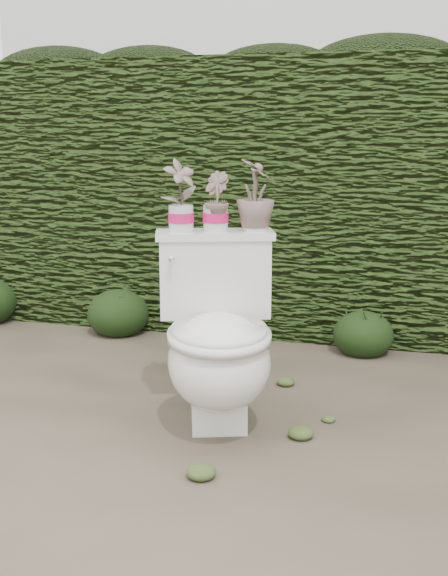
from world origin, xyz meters
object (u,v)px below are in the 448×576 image
(toilet, at_px, (218,342))
(potted_plant_left, at_px, (181,197))
(potted_plant_center, at_px, (216,203))
(potted_plant_right, at_px, (256,197))

(toilet, bearing_deg, potted_plant_left, 120.73)
(toilet, xyz_separation_m, potted_plant_center, (-0.08, 0.23, 0.54))
(potted_plant_center, bearing_deg, potted_plant_left, 71.05)
(toilet, distance_m, potted_plant_center, 0.59)
(toilet, height_order, potted_plant_left, potted_plant_left)
(potted_plant_left, bearing_deg, toilet, -93.23)
(toilet, distance_m, potted_plant_left, 0.63)
(toilet, height_order, potted_plant_right, potted_plant_right)
(potted_plant_left, relative_size, potted_plant_center, 1.22)
(toilet, bearing_deg, potted_plant_center, 89.12)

